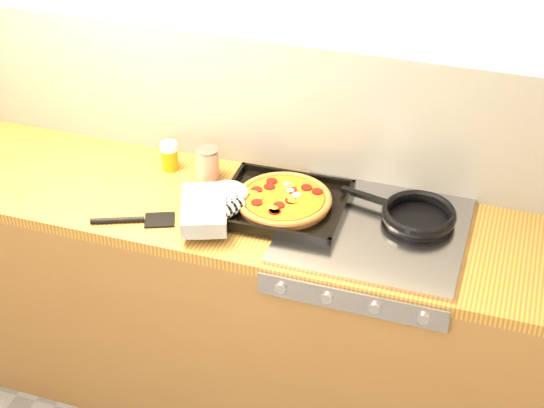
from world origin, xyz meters
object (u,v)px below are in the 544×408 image
(pizza_on_tray, at_px, (262,202))
(frying_pan, at_px, (417,215))
(tomato_can, at_px, (208,164))
(juice_glass, at_px, (170,156))

(pizza_on_tray, xyz_separation_m, frying_pan, (0.51, 0.10, -0.01))
(tomato_can, height_order, juice_glass, tomato_can)
(frying_pan, bearing_deg, juice_glass, 175.80)
(tomato_can, bearing_deg, juice_glass, 174.81)
(pizza_on_tray, height_order, juice_glass, juice_glass)
(juice_glass, bearing_deg, pizza_on_tray, -21.83)
(tomato_can, bearing_deg, pizza_on_tray, -30.37)
(frying_pan, bearing_deg, pizza_on_tray, -169.07)
(pizza_on_tray, xyz_separation_m, juice_glass, (-0.42, 0.17, 0.01))
(frying_pan, distance_m, tomato_can, 0.78)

